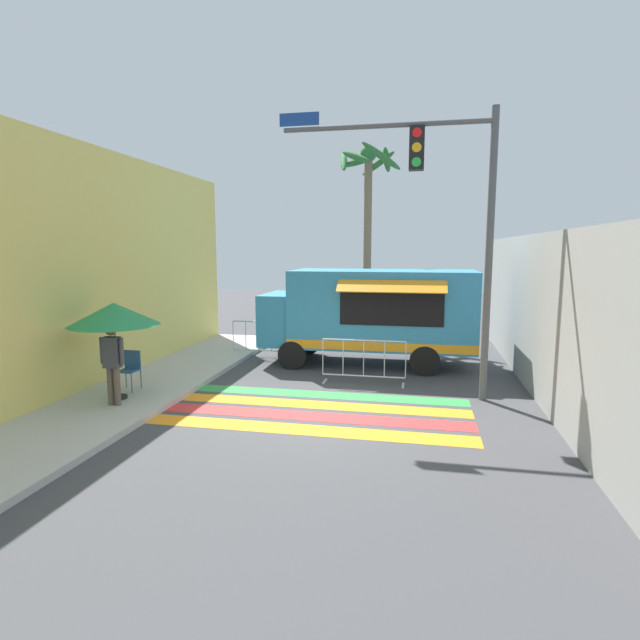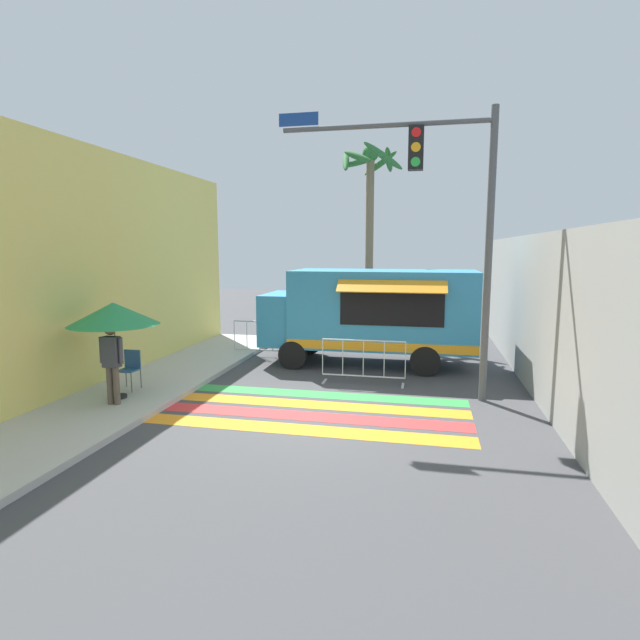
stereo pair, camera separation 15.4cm
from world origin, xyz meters
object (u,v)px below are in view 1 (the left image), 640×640
object	(u,v)px
vendor_person	(112,360)
barricade_front	(364,362)
food_truck	(367,311)
barricade_side	(259,339)
folding_chair	(130,366)
traffic_signal_pole	(447,202)
palm_tree	(367,198)
patio_umbrella	(114,315)

from	to	relation	value
vendor_person	barricade_front	world-z (taller)	vendor_person
food_truck	barricade_side	distance (m)	3.56
folding_chair	food_truck	bearing A→B (deg)	49.61
traffic_signal_pole	barricade_front	distance (m)	4.27
traffic_signal_pole	barricade_side	world-z (taller)	traffic_signal_pole
folding_chair	vendor_person	bearing A→B (deg)	-64.72
vendor_person	palm_tree	bearing A→B (deg)	54.10
traffic_signal_pole	barricade_front	world-z (taller)	traffic_signal_pole
vendor_person	traffic_signal_pole	bearing A→B (deg)	5.94
food_truck	traffic_signal_pole	size ratio (longest dim) A/B	0.96
folding_chair	barricade_front	bearing A→B (deg)	30.46
traffic_signal_pole	barricade_front	size ratio (longest dim) A/B	3.04
vendor_person	barricade_front	xyz separation A→B (m)	(4.82, 3.11, -0.53)
folding_chair	barricade_front	xyz separation A→B (m)	(5.14, 1.99, -0.11)
traffic_signal_pole	barricade_front	xyz separation A→B (m)	(-1.83, 0.79, -3.78)
traffic_signal_pole	vendor_person	size ratio (longest dim) A/B	3.76
traffic_signal_pole	patio_umbrella	world-z (taller)	traffic_signal_pole
vendor_person	palm_tree	distance (m)	11.48
traffic_signal_pole	barricade_side	size ratio (longest dim) A/B	3.72
food_truck	barricade_front	distance (m)	2.44
barricade_front	palm_tree	bearing A→B (deg)	95.81
barricade_front	traffic_signal_pole	bearing A→B (deg)	-23.36
patio_umbrella	barricade_front	size ratio (longest dim) A/B	1.00
barricade_side	food_truck	bearing A→B (deg)	-5.77
vendor_person	palm_tree	xyz separation A→B (m)	(4.13, 9.89, 4.12)
folding_chair	palm_tree	bearing A→B (deg)	72.40
patio_umbrella	vendor_person	bearing A→B (deg)	-66.01
barricade_side	palm_tree	distance (m)	6.92
barricade_side	folding_chair	bearing A→B (deg)	-108.91
vendor_person	palm_tree	size ratio (longest dim) A/B	0.24
food_truck	vendor_person	world-z (taller)	food_truck
barricade_front	barricade_side	xyz separation A→B (m)	(-3.58, 2.56, -0.01)
food_truck	folding_chair	distance (m)	6.57
patio_umbrella	barricade_side	size ratio (longest dim) A/B	1.23
folding_chair	patio_umbrella	bearing A→B (deg)	-69.81
folding_chair	barricade_side	distance (m)	4.82
palm_tree	patio_umbrella	bearing A→B (deg)	-114.46
barricade_side	barricade_front	bearing A→B (deg)	-35.61
patio_umbrella	folding_chair	bearing A→B (deg)	100.92
folding_chair	palm_tree	size ratio (longest dim) A/B	0.13
barricade_front	barricade_side	distance (m)	4.40
folding_chair	barricade_front	size ratio (longest dim) A/B	0.43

